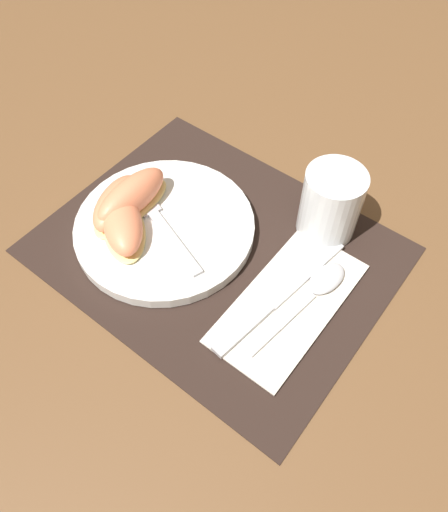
{
  "coord_description": "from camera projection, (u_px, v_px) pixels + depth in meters",
  "views": [
    {
      "loc": [
        0.25,
        -0.31,
        0.54
      ],
      "look_at": [
        0.02,
        -0.01,
        0.02
      ],
      "focal_mm": 35.0,
      "sensor_mm": 36.0,
      "label": 1
    }
  ],
  "objects": [
    {
      "name": "citrus_wedge_2",
      "position": [
        123.0,
        224.0,
        0.65
      ],
      "size": [
        0.12,
        0.11,
        0.04
      ],
      "color": "#F4DB84",
      "rests_on": "plate"
    },
    {
      "name": "fork",
      "position": [
        156.0,
        218.0,
        0.67
      ],
      "size": [
        0.19,
        0.08,
        0.0
      ],
      "color": "#BCBCC1",
      "rests_on": "plate"
    },
    {
      "name": "juice_glass",
      "position": [
        330.0,
        207.0,
        0.65
      ],
      "size": [
        0.08,
        0.08,
        0.1
      ],
      "color": "silver",
      "rests_on": "placemat"
    },
    {
      "name": "citrus_wedge_1",
      "position": [
        117.0,
        204.0,
        0.67
      ],
      "size": [
        0.08,
        0.12,
        0.04
      ],
      "color": "#F4DB84",
      "rests_on": "plate"
    },
    {
      "name": "plate",
      "position": [
        165.0,
        227.0,
        0.67
      ],
      "size": [
        0.24,
        0.24,
        0.02
      ],
      "color": "white",
      "rests_on": "placemat"
    },
    {
      "name": "spoon",
      "position": [
        315.0,
        290.0,
        0.62
      ],
      "size": [
        0.05,
        0.17,
        0.01
      ],
      "color": "#BCBCC1",
      "rests_on": "napkin"
    },
    {
      "name": "placemat",
      "position": [
        216.0,
        249.0,
        0.66
      ],
      "size": [
        0.44,
        0.35,
        0.0
      ],
      "color": "black",
      "rests_on": "ground_plane"
    },
    {
      "name": "napkin",
      "position": [
        289.0,
        302.0,
        0.61
      ],
      "size": [
        0.11,
        0.22,
        0.0
      ],
      "color": "silver",
      "rests_on": "placemat"
    },
    {
      "name": "knife",
      "position": [
        278.0,
        297.0,
        0.61
      ],
      "size": [
        0.05,
        0.23,
        0.01
      ],
      "color": "#BCBCC1",
      "rests_on": "napkin"
    },
    {
      "name": "ground_plane",
      "position": [
        216.0,
        250.0,
        0.67
      ],
      "size": [
        3.0,
        3.0,
        0.0
      ],
      "primitive_type": "plane",
      "color": "brown"
    },
    {
      "name": "citrus_wedge_0",
      "position": [
        132.0,
        198.0,
        0.67
      ],
      "size": [
        0.05,
        0.12,
        0.05
      ],
      "color": "#F4DB84",
      "rests_on": "plate"
    }
  ]
}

